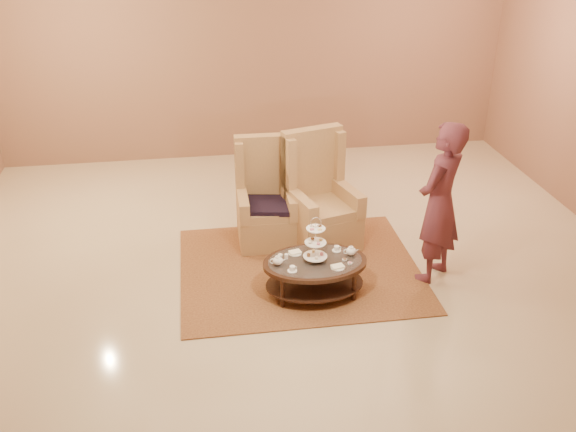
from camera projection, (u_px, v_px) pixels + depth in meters
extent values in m
plane|color=beige|center=(296.00, 282.00, 7.15)|extent=(8.00, 8.00, 0.00)
cube|color=silver|center=(296.00, 282.00, 7.15)|extent=(8.00, 8.00, 0.02)
cube|color=#986A52|center=(254.00, 47.00, 9.88)|extent=(8.00, 0.04, 3.50)
cube|color=olive|center=(299.00, 269.00, 7.39)|extent=(2.72, 2.28, 0.01)
cylinder|color=black|center=(282.00, 293.00, 6.63)|extent=(0.05, 0.05, 0.36)
cylinder|color=black|center=(354.00, 286.00, 6.75)|extent=(0.05, 0.05, 0.36)
cylinder|color=black|center=(276.00, 273.00, 6.98)|extent=(0.05, 0.05, 0.36)
cylinder|color=black|center=(345.00, 266.00, 7.10)|extent=(0.05, 0.05, 0.36)
cylinder|color=silver|center=(315.00, 242.00, 6.66)|extent=(0.01, 0.01, 0.46)
torus|color=silver|center=(316.00, 222.00, 6.55)|extent=(0.12, 0.01, 0.12)
cylinder|color=white|center=(315.00, 256.00, 6.73)|extent=(0.26, 0.26, 0.01)
cylinder|color=white|center=(315.00, 242.00, 6.66)|extent=(0.23, 0.23, 0.01)
cylinder|color=white|center=(316.00, 229.00, 6.59)|extent=(0.20, 0.20, 0.01)
cylinder|color=#C16370|center=(322.00, 254.00, 6.74)|extent=(0.04, 0.04, 0.03)
cylinder|color=#DEB76F|center=(314.00, 251.00, 6.79)|extent=(0.04, 0.04, 0.03)
cylinder|color=brown|center=(309.00, 255.00, 6.72)|extent=(0.04, 0.04, 0.03)
cylinder|color=#EEE0CA|center=(317.00, 258.00, 6.66)|extent=(0.04, 0.04, 0.03)
ellipsoid|color=#DEB76F|center=(321.00, 240.00, 6.68)|extent=(0.04, 0.04, 0.03)
ellipsoid|color=brown|center=(313.00, 238.00, 6.70)|extent=(0.04, 0.04, 0.03)
ellipsoid|color=#EEE0CA|center=(310.00, 242.00, 6.63)|extent=(0.04, 0.04, 0.03)
ellipsoid|color=#C16370|center=(318.00, 244.00, 6.60)|extent=(0.04, 0.04, 0.03)
cube|color=brown|center=(319.00, 226.00, 6.62)|extent=(0.04, 0.03, 0.02)
cube|color=#EEE0CA|center=(312.00, 226.00, 6.62)|extent=(0.04, 0.03, 0.02)
cube|color=#C16370|center=(312.00, 229.00, 6.55)|extent=(0.04, 0.03, 0.02)
cube|color=#DEB76F|center=(320.00, 229.00, 6.55)|extent=(0.04, 0.03, 0.02)
ellipsoid|color=white|center=(278.00, 261.00, 6.66)|extent=(0.11, 0.11, 0.09)
cylinder|color=white|center=(278.00, 257.00, 6.64)|extent=(0.05, 0.05, 0.01)
sphere|color=white|center=(278.00, 256.00, 6.63)|extent=(0.02, 0.02, 0.02)
cone|color=white|center=(284.00, 260.00, 6.67)|extent=(0.07, 0.02, 0.05)
torus|color=white|center=(273.00, 261.00, 6.65)|extent=(0.06, 0.01, 0.06)
ellipsoid|color=white|center=(351.00, 251.00, 6.84)|extent=(0.11, 0.11, 0.09)
cylinder|color=white|center=(351.00, 247.00, 6.82)|extent=(0.05, 0.05, 0.01)
sphere|color=white|center=(351.00, 246.00, 6.81)|extent=(0.02, 0.02, 0.02)
cone|color=white|center=(357.00, 250.00, 6.85)|extent=(0.07, 0.02, 0.05)
torus|color=white|center=(346.00, 251.00, 6.83)|extent=(0.06, 0.01, 0.06)
cylinder|color=white|center=(292.00, 271.00, 6.57)|extent=(0.10, 0.10, 0.01)
cylinder|color=white|center=(292.00, 268.00, 6.56)|extent=(0.06, 0.06, 0.05)
torus|color=white|center=(296.00, 268.00, 6.56)|extent=(0.03, 0.01, 0.03)
cylinder|color=white|center=(337.00, 250.00, 6.94)|extent=(0.10, 0.10, 0.01)
cylinder|color=white|center=(337.00, 248.00, 6.93)|extent=(0.06, 0.06, 0.05)
torus|color=white|center=(340.00, 248.00, 6.94)|extent=(0.03, 0.01, 0.03)
cylinder|color=white|center=(295.00, 253.00, 6.89)|extent=(0.15, 0.15, 0.01)
cube|color=white|center=(295.00, 252.00, 6.88)|extent=(0.14, 0.12, 0.02)
cylinder|color=white|center=(338.00, 267.00, 6.63)|extent=(0.15, 0.15, 0.01)
cube|color=white|center=(338.00, 266.00, 6.62)|extent=(0.14, 0.12, 0.02)
cylinder|color=white|center=(286.00, 256.00, 6.78)|extent=(0.04, 0.04, 0.05)
cylinder|color=white|center=(350.00, 263.00, 6.70)|extent=(0.05, 0.05, 0.01)
cylinder|color=#C16370|center=(350.00, 262.00, 6.69)|extent=(0.04, 0.04, 0.01)
cylinder|color=white|center=(345.00, 260.00, 6.76)|extent=(0.05, 0.05, 0.01)
cylinder|color=brown|center=(345.00, 259.00, 6.76)|extent=(0.04, 0.04, 0.01)
cylinder|color=white|center=(280.00, 255.00, 6.85)|extent=(0.05, 0.05, 0.01)
cylinder|color=#EEE0CA|center=(280.00, 254.00, 6.84)|extent=(0.04, 0.04, 0.01)
cube|color=tan|center=(267.00, 227.00, 7.89)|extent=(0.71, 0.71, 0.42)
cube|color=tan|center=(267.00, 210.00, 7.73)|extent=(0.60, 0.60, 0.10)
cube|color=tan|center=(264.00, 185.00, 7.94)|extent=(0.70, 0.15, 1.29)
cube|color=tan|center=(239.00, 165.00, 7.74)|extent=(0.10, 0.22, 0.60)
cube|color=tan|center=(288.00, 162.00, 7.81)|extent=(0.10, 0.22, 0.60)
cube|color=tan|center=(243.00, 205.00, 7.66)|extent=(0.13, 0.63, 0.26)
cube|color=tan|center=(291.00, 202.00, 7.72)|extent=(0.13, 0.63, 0.26)
cube|color=black|center=(267.00, 205.00, 7.67)|extent=(0.62, 0.58, 0.06)
cube|color=tan|center=(322.00, 228.00, 7.82)|extent=(0.93, 0.93, 0.45)
cube|color=tan|center=(325.00, 209.00, 7.65)|extent=(0.79, 0.79, 0.11)
cube|color=tan|center=(311.00, 183.00, 7.86)|extent=(0.77, 0.35, 1.40)
cube|color=tan|center=(289.00, 164.00, 7.56)|extent=(0.17, 0.26, 0.65)
cube|color=tan|center=(337.00, 155.00, 7.80)|extent=(0.17, 0.26, 0.65)
cube|color=tan|center=(301.00, 207.00, 7.50)|extent=(0.31, 0.69, 0.28)
cube|color=tan|center=(348.00, 198.00, 7.73)|extent=(0.31, 0.69, 0.28)
imported|color=#5C2732|center=(440.00, 203.00, 6.86)|extent=(0.79, 0.77, 1.82)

